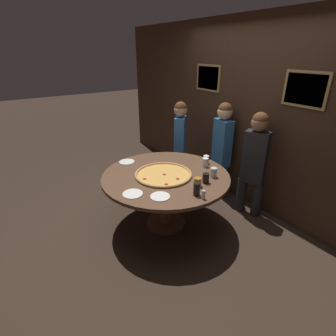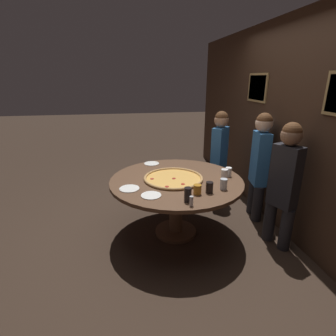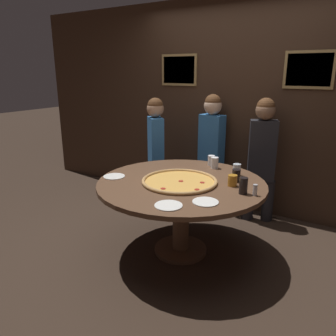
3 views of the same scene
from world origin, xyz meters
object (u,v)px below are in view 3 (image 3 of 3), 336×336
giant_pizza (179,181)px  diner_side_right (156,147)px  white_plate_left_side (114,176)px  white_plate_beside_cup (205,202)px  drink_cup_beside_pizza (243,186)px  white_plate_right_side (168,205)px  drink_cup_near_right (232,181)px  condiment_shaker (255,190)px  dining_table (181,194)px  drink_cup_far_left (211,160)px  diner_centre_back (211,145)px  diner_far_right (262,153)px  drink_cup_centre_back (237,170)px  drink_cup_far_right (215,163)px  drink_cup_front_edge (236,176)px

giant_pizza → diner_side_right: diner_side_right is taller
white_plate_left_side → white_plate_beside_cup: 1.05m
drink_cup_beside_pizza → white_plate_right_side: size_ratio=0.65×
drink_cup_near_right → condiment_shaker: bearing=-27.3°
diner_side_right → dining_table: bearing=179.8°
drink_cup_far_left → white_plate_left_side: bearing=-126.6°
white_plate_beside_cup → diner_side_right: diner_side_right is taller
giant_pizza → condiment_shaker: size_ratio=7.30×
white_plate_beside_cup → diner_centre_back: diner_centre_back is taller
condiment_shaker → white_plate_right_side: bearing=-131.6°
diner_far_right → diner_centre_back: bearing=-26.0°
white_plate_left_side → white_plate_beside_cup: size_ratio=1.00×
drink_cup_centre_back → white_plate_left_side: (-1.01, -0.67, -0.05)m
white_plate_right_side → drink_cup_far_right: bearing=95.5°
white_plate_right_side → diner_centre_back: bearing=103.7°
drink_cup_front_edge → drink_cup_beside_pizza: size_ratio=0.82×
drink_cup_centre_back → drink_cup_far_right: same height
white_plate_beside_cup → dining_table: bearing=139.8°
diner_centre_back → drink_cup_centre_back: bearing=140.1°
drink_cup_near_right → drink_cup_far_left: 0.68m
white_plate_beside_cup → diner_centre_back: size_ratio=0.14×
drink_cup_far_right → white_plate_beside_cup: bearing=-70.6°
drink_cup_far_left → white_plate_left_side: size_ratio=0.53×
drink_cup_near_right → white_plate_beside_cup: 0.48m
drink_cup_front_edge → white_plate_right_side: drink_cup_front_edge is taller
drink_cup_front_edge → white_plate_beside_cup: size_ratio=0.56×
dining_table → drink_cup_far_right: bearing=81.0°
giant_pizza → drink_cup_near_right: drink_cup_near_right is taller
drink_cup_centre_back → drink_cup_front_edge: same height
diner_centre_back → white_plate_right_side: bearing=114.6°
dining_table → diner_far_right: 1.23m
giant_pizza → white_plate_beside_cup: (0.41, -0.31, -0.01)m
white_plate_right_side → white_plate_beside_cup: size_ratio=1.05×
white_plate_left_side → giant_pizza: bearing=16.6°
giant_pizza → drink_cup_front_edge: 0.54m
white_plate_right_side → white_plate_beside_cup: (0.21, 0.21, 0.00)m
diner_far_right → diner_centre_back: diner_centre_back is taller
drink_cup_front_edge → diner_centre_back: diner_centre_back is taller
drink_cup_front_edge → drink_cup_beside_pizza: (0.16, -0.28, 0.01)m
white_plate_right_side → drink_cup_front_edge: bearing=73.8°
drink_cup_centre_back → diner_centre_back: 0.96m
white_plate_beside_cup → diner_side_right: size_ratio=0.15×
giant_pizza → white_plate_beside_cup: 0.52m
condiment_shaker → diner_centre_back: 1.51m
drink_cup_far_left → drink_cup_centre_back: bearing=-29.3°
drink_cup_front_edge → giant_pizza: bearing=-145.8°
drink_cup_beside_pizza → condiment_shaker: (0.10, 0.01, -0.02)m
diner_centre_back → condiment_shaker: bearing=138.9°
dining_table → white_plate_left_side: (-0.63, -0.22, 0.13)m
dining_table → diner_side_right: size_ratio=1.11×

